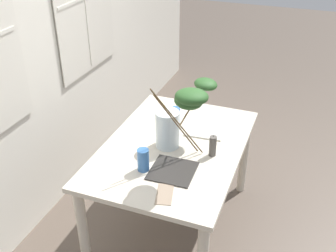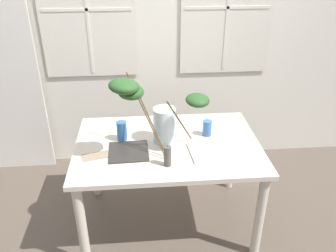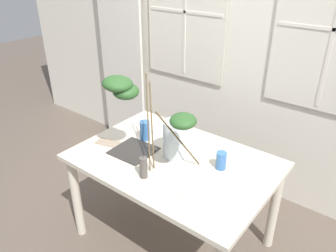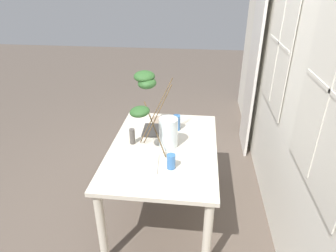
{
  "view_description": "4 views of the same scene",
  "coord_description": "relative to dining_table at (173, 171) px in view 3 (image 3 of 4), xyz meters",
  "views": [
    {
      "loc": [
        -2.16,
        -0.78,
        2.23
      ],
      "look_at": [
        -0.04,
        0.03,
        0.89
      ],
      "focal_mm": 43.36,
      "sensor_mm": 36.0,
      "label": 1
    },
    {
      "loc": [
        -0.18,
        -2.14,
        2.02
      ],
      "look_at": [
        0.01,
        0.02,
        0.86
      ],
      "focal_mm": 37.25,
      "sensor_mm": 36.0,
      "label": 2
    },
    {
      "loc": [
        1.11,
        -1.49,
        1.95
      ],
      "look_at": [
        -0.06,
        0.02,
        0.95
      ],
      "focal_mm": 35.37,
      "sensor_mm": 36.0,
      "label": 3
    },
    {
      "loc": [
        2.13,
        0.28,
        2.04
      ],
      "look_at": [
        -0.02,
        0.04,
        0.92
      ],
      "focal_mm": 31.39,
      "sensor_mm": 36.0,
      "label": 4
    }
  ],
  "objects": [
    {
      "name": "drinking_glass_blue_left",
      "position": [
        -0.32,
        0.08,
        0.17
      ],
      "size": [
        0.07,
        0.07,
        0.15
      ],
      "primitive_type": "cylinder",
      "color": "#386BAD",
      "rests_on": "dining_table"
    },
    {
      "name": "dining_table",
      "position": [
        0.0,
        0.0,
        0.0
      ],
      "size": [
        1.32,
        0.91,
        0.73
      ],
      "color": "beige",
      "rests_on": "ground"
    },
    {
      "name": "curtain_sheer_side",
      "position": [
        -1.36,
        0.89,
        0.63
      ],
      "size": [
        0.57,
        0.03,
        2.52
      ],
      "primitive_type": "cube",
      "color": "silver",
      "rests_on": "ground"
    },
    {
      "name": "ground",
      "position": [
        0.0,
        0.0,
        -0.63
      ],
      "size": [
        14.0,
        14.0,
        0.0
      ],
      "primitive_type": "plane",
      "color": "brown"
    },
    {
      "name": "vase_with_branches",
      "position": [
        -0.08,
        -0.06,
        0.38
      ],
      "size": [
        0.7,
        0.45,
        0.58
      ],
      "color": "silver",
      "rests_on": "dining_table"
    },
    {
      "name": "back_wall_with_windows",
      "position": [
        0.0,
        1.04,
        0.74
      ],
      "size": [
        5.81,
        0.14,
        2.72
      ],
      "color": "silver",
      "rests_on": "ground"
    },
    {
      "name": "drinking_glass_blue_right",
      "position": [
        0.3,
        0.1,
        0.16
      ],
      "size": [
        0.07,
        0.07,
        0.12
      ],
      "primitive_type": "cylinder",
      "color": "#386BAD",
      "rests_on": "dining_table"
    },
    {
      "name": "plate_square_left",
      "position": [
        -0.28,
        -0.09,
        0.1
      ],
      "size": [
        0.28,
        0.28,
        0.01
      ],
      "primitive_type": "cube",
      "rotation": [
        0.0,
        0.0,
        0.04
      ],
      "color": "#2D2B28",
      "rests_on": "dining_table"
    },
    {
      "name": "plate_square_right",
      "position": [
        0.28,
        -0.14,
        0.11
      ],
      "size": [
        0.29,
        0.29,
        0.01
      ],
      "primitive_type": "cube",
      "rotation": [
        0.0,
        0.0,
        0.08
      ],
      "color": "silver",
      "rests_on": "dining_table"
    },
    {
      "name": "pillar_candle",
      "position": [
        -0.02,
        -0.27,
        0.17
      ],
      "size": [
        0.05,
        0.05,
        0.15
      ],
      "color": "#514C47",
      "rests_on": "dining_table"
    },
    {
      "name": "napkin_folded",
      "position": [
        -0.5,
        -0.13,
        0.1
      ],
      "size": [
        0.2,
        0.14,
        0.0
      ],
      "primitive_type": "cube",
      "rotation": [
        0.0,
        0.0,
        0.26
      ],
      "color": "gray",
      "rests_on": "dining_table"
    }
  ]
}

